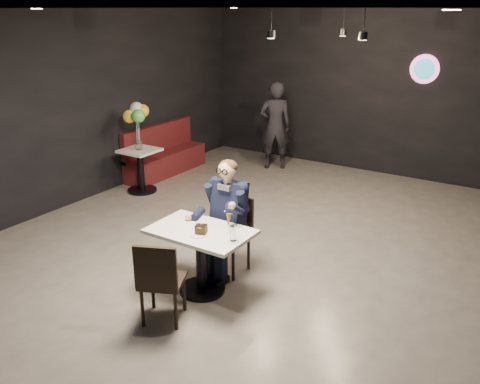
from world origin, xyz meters
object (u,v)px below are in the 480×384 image
Objects in this scene: main_table at (201,261)px; booth_bench at (165,150)px; chair_far at (229,236)px; side_table at (141,171)px; chair_near at (163,279)px; seated_man at (229,216)px; passerby at (275,126)px; sundae_glass at (233,233)px; balloon_vase at (139,145)px.

main_table is 0.59× the size of booth_bench.
chair_far is 1.27× the size of side_table.
booth_bench reaches higher than chair_near.
booth_bench is (-3.15, 2.53, -0.25)m from seated_man.
main_table is 0.65× the size of passerby.
seated_man is at bearing 0.00° from chair_far.
main_table is at bearing -90.00° from seated_man.
sundae_glass is at bearing -32.66° from side_table.
main_table is at bearing -36.18° from side_table.
chair_near is 1.22m from seated_man.
seated_man is 3.26m from side_table.
passerby reaches higher than side_table.
main_table is 0.65m from chair_near.
balloon_vase is at bearing 143.82° from main_table.
balloon_vase is at bearing 151.70° from chair_far.
seated_man reaches higher than main_table.
chair_near is (-0.00, -1.19, 0.00)m from chair_far.
booth_bench reaches higher than chair_far.
seated_man is 4.29m from passerby.
booth_bench is at bearing 105.80° from chair_near.
main_table is 1.20× the size of chair_near.
chair_far is 5.65× the size of sundae_glass.
side_table is (-3.29, 2.11, -0.47)m from sundae_glass.
passerby is (-1.59, 5.17, 0.39)m from chair_near.
balloon_vase is (-2.85, 1.53, 0.37)m from chair_far.
seated_man is 9.07× the size of balloon_vase.
chair_near is at bearing -90.00° from seated_man.
passerby reaches higher than main_table.
seated_man is 0.73m from sundae_glass.
sundae_glass is at bearing -32.66° from balloon_vase.
chair_far is at bearing 79.66° from passerby.
sundae_glass is 4.99m from passerby.
passerby reaches higher than sundae_glass.
passerby is (1.26, 2.45, 0.49)m from side_table.
balloon_vase is at bearing 0.00° from side_table.
chair_near is at bearing -43.71° from balloon_vase.
passerby reaches higher than balloon_vase.
passerby reaches higher than seated_man.
booth_bench is at bearing 141.18° from chair_far.
chair_near reaches higher than side_table.
chair_far is at bearing -38.82° from booth_bench.
main_table is 6.75× the size of sundae_glass.
chair_near is 3.96m from balloon_vase.
chair_far is at bearing 65.57° from chair_near.
seated_man is 3.24m from balloon_vase.
chair_near is 0.64× the size of seated_man.
side_table is 4.55× the size of balloon_vase.
balloon_vase is 2.75m from passerby.
passerby is at bearing 114.07° from sundae_glass.
chair_near is 4.88m from booth_bench.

